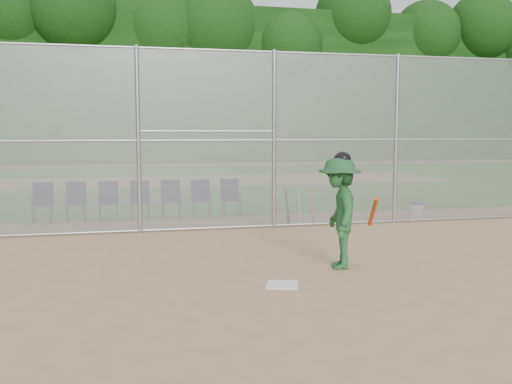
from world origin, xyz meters
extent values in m
plane|color=tan|center=(0.00, 0.00, 0.00)|extent=(100.00, 100.00, 0.00)
plane|color=#2A671E|center=(0.00, 18.00, 0.01)|extent=(100.00, 100.00, 0.00)
plane|color=tan|center=(0.00, 18.00, 0.01)|extent=(24.00, 24.00, 0.00)
cube|color=gray|center=(0.00, 5.00, 2.00)|extent=(16.00, 0.02, 4.00)
cylinder|color=#9EA3A8|center=(0.00, 5.00, 3.95)|extent=(16.00, 0.05, 0.05)
cube|color=black|center=(0.00, 35.00, 5.50)|extent=(80.00, 5.00, 11.00)
cube|color=white|center=(-0.15, 0.19, 0.01)|extent=(0.55, 0.55, 0.02)
imported|color=#21532A|center=(1.02, 1.01, 0.89)|extent=(0.92, 1.28, 1.79)
ellipsoid|color=black|center=(1.02, 1.01, 1.76)|extent=(0.27, 0.30, 0.23)
cylinder|color=#D24513|center=(1.42, 0.61, 0.95)|extent=(0.27, 0.72, 0.55)
cylinder|color=white|center=(4.80, 5.37, 0.19)|extent=(0.33, 0.33, 0.39)
cylinder|color=#2636A6|center=(4.80, 5.37, 0.41)|extent=(0.35, 0.35, 0.05)
cylinder|color=#D84C14|center=(1.11, 5.31, 0.41)|extent=(0.06, 0.31, 0.83)
cylinder|color=black|center=(1.41, 5.31, 0.41)|extent=(0.06, 0.34, 0.82)
cylinder|color=#B2B2B7|center=(1.71, 5.31, 0.41)|extent=(0.06, 0.36, 0.81)
cylinder|color=#D84C14|center=(2.01, 5.31, 0.40)|extent=(0.06, 0.39, 0.80)
camera|label=1|loc=(-2.33, -7.46, 2.18)|focal=40.00mm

